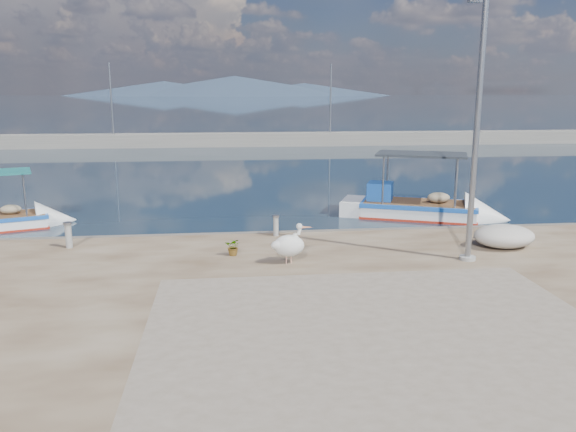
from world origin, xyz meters
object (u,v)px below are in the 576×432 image
(pelican, at_px, (289,245))
(bollard_near, at_px, (276,225))
(lamp_post, at_px, (476,139))
(boat_right, at_px, (417,211))

(pelican, relative_size, bollard_near, 1.71)
(lamp_post, bearing_deg, boat_right, 81.18)
(pelican, height_order, lamp_post, lamp_post)
(boat_right, distance_m, pelican, 9.55)
(pelican, bearing_deg, boat_right, 37.75)
(pelican, bearing_deg, bollard_near, 79.28)
(pelican, bearing_deg, lamp_post, -14.67)
(lamp_post, bearing_deg, pelican, 177.93)
(boat_right, distance_m, bollard_near, 7.57)
(boat_right, xyz_separation_m, pelican, (-6.07, -7.33, 0.77))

